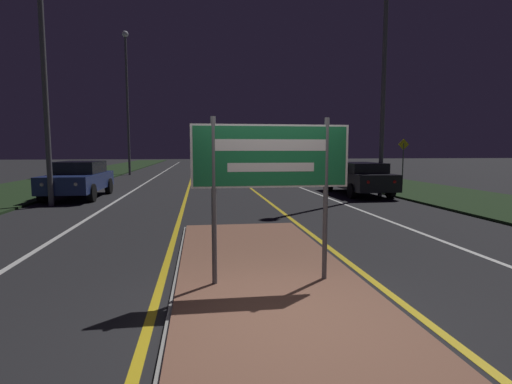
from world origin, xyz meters
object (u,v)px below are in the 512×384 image
car_receding_1 (253,168)px  car_receding_0 (358,178)px  streetlight_right_near (386,22)px  streetlight_left_near (42,25)px  streetlight_left_far (127,89)px  car_approaching_0 (79,179)px  highway_sign (271,164)px  warning_sign (403,157)px

car_receding_1 → car_receding_0: bearing=-71.7°
streetlight_right_near → car_receding_0: streetlight_right_near is taller
streetlight_left_near → streetlight_right_near: 12.85m
streetlight_left_far → car_approaching_0: streetlight_left_far is taller
streetlight_left_far → car_receding_0: 20.65m
car_approaching_0 → car_receding_1: bearing=48.5°
highway_sign → streetlight_right_near: (6.58, 10.47, 5.35)m
streetlight_left_far → warning_sign: bearing=-37.2°
warning_sign → car_receding_1: bearing=136.1°
car_receding_1 → car_approaching_0: (-8.51, -9.63, 0.04)m
streetlight_right_near → car_approaching_0: (-12.50, 1.23, -6.33)m
car_approaching_0 → warning_sign: bearing=10.1°
streetlight_right_near → car_receding_0: (-0.66, 0.78, -6.37)m
highway_sign → streetlight_left_far: size_ratio=0.21×
highway_sign → warning_sign: bearing=56.1°
streetlight_left_near → car_approaching_0: size_ratio=2.02×
streetlight_right_near → warning_sign: bearing=52.0°
highway_sign → car_approaching_0: bearing=116.8°
car_approaching_0 → warning_sign: size_ratio=1.90×
car_receding_1 → car_approaching_0: 12.86m
car_receding_0 → car_receding_1: 10.62m
streetlight_left_far → car_receding_1: streetlight_left_far is taller
streetlight_right_near → car_receding_1: 13.21m
streetlight_left_far → car_receding_1: 12.02m
car_approaching_0 → highway_sign: bearing=-63.2°
car_receding_0 → highway_sign: bearing=-117.8°
streetlight_left_near → car_receding_0: (12.09, 2.00, -5.37)m
car_receding_0 → streetlight_left_far: bearing=128.6°
streetlight_left_far → warning_sign: (16.15, -12.27, -5.00)m
highway_sign → streetlight_left_near: bearing=123.7°
streetlight_left_near → streetlight_left_far: size_ratio=0.87×
car_receding_1 → warning_sign: size_ratio=1.93×
streetlight_left_far → car_receding_0: (12.35, -15.50, -5.81)m
highway_sign → car_approaching_0: size_ratio=0.50×
highway_sign → car_approaching_0: highway_sign is taller
streetlight_left_far → car_approaching_0: 16.12m
streetlight_left_near → warning_sign: bearing=18.2°
streetlight_left_near → highway_sign: bearing=-56.3°
car_receding_0 → car_approaching_0: (-11.84, 0.45, 0.04)m
streetlight_left_far → car_approaching_0: (0.51, -15.05, -5.77)m
streetlight_left_near → warning_sign: streetlight_left_near is taller
highway_sign → streetlight_left_near: streetlight_left_near is taller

